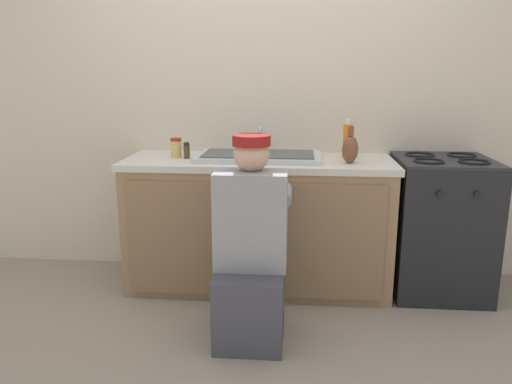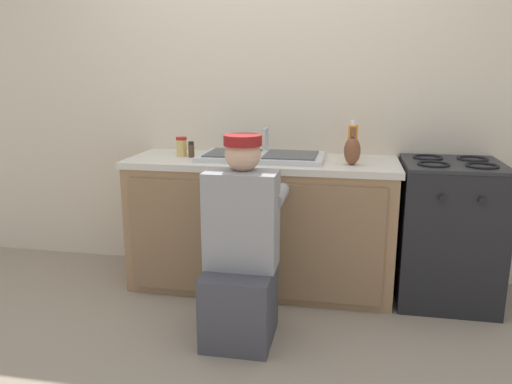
{
  "view_description": "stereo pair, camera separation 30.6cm",
  "coord_description": "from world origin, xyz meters",
  "px_view_note": "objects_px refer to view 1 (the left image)",
  "views": [
    {
      "loc": [
        0.26,
        -2.89,
        1.42
      ],
      "look_at": [
        0.0,
        0.1,
        0.69
      ],
      "focal_mm": 35.0,
      "sensor_mm": 36.0,
      "label": 1
    },
    {
      "loc": [
        0.57,
        -2.85,
        1.42
      ],
      "look_at": [
        0.0,
        0.1,
        0.69
      ],
      "focal_mm": 35.0,
      "sensor_mm": 36.0,
      "label": 2
    }
  ],
  "objects_px": {
    "stove_range": "(440,226)",
    "vase_decorative": "(350,149)",
    "plumber_person": "(251,257)",
    "soap_bottle_orange": "(347,141)",
    "sink_double_basin": "(259,156)",
    "condiment_jar": "(176,148)",
    "spice_bottle_pepper": "(187,151)"
  },
  "relations": [
    {
      "from": "sink_double_basin",
      "to": "stove_range",
      "type": "relative_size",
      "value": 0.89
    },
    {
      "from": "vase_decorative",
      "to": "condiment_jar",
      "type": "relative_size",
      "value": 1.8
    },
    {
      "from": "vase_decorative",
      "to": "soap_bottle_orange",
      "type": "xyz_separation_m",
      "value": [
        -0.0,
        0.2,
        0.02
      ]
    },
    {
      "from": "stove_range",
      "to": "spice_bottle_pepper",
      "type": "distance_m",
      "value": 1.72
    },
    {
      "from": "vase_decorative",
      "to": "soap_bottle_orange",
      "type": "bearing_deg",
      "value": 90.07
    },
    {
      "from": "vase_decorative",
      "to": "condiment_jar",
      "type": "distance_m",
      "value": 1.13
    },
    {
      "from": "soap_bottle_orange",
      "to": "sink_double_basin",
      "type": "bearing_deg",
      "value": -170.88
    },
    {
      "from": "spice_bottle_pepper",
      "to": "plumber_person",
      "type": "bearing_deg",
      "value": -54.68
    },
    {
      "from": "plumber_person",
      "to": "spice_bottle_pepper",
      "type": "distance_m",
      "value": 0.96
    },
    {
      "from": "condiment_jar",
      "to": "soap_bottle_orange",
      "type": "bearing_deg",
      "value": 4.27
    },
    {
      "from": "plumber_person",
      "to": "vase_decorative",
      "type": "bearing_deg",
      "value": 47.36
    },
    {
      "from": "plumber_person",
      "to": "soap_bottle_orange",
      "type": "bearing_deg",
      "value": 55.16
    },
    {
      "from": "plumber_person",
      "to": "condiment_jar",
      "type": "relative_size",
      "value": 8.63
    },
    {
      "from": "plumber_person",
      "to": "vase_decorative",
      "type": "distance_m",
      "value": 0.96
    },
    {
      "from": "sink_double_basin",
      "to": "soap_bottle_orange",
      "type": "height_order",
      "value": "soap_bottle_orange"
    },
    {
      "from": "stove_range",
      "to": "spice_bottle_pepper",
      "type": "bearing_deg",
      "value": -179.24
    },
    {
      "from": "vase_decorative",
      "to": "condiment_jar",
      "type": "xyz_separation_m",
      "value": [
        -1.12,
        0.11,
        -0.03
      ]
    },
    {
      "from": "sink_double_basin",
      "to": "condiment_jar",
      "type": "height_order",
      "value": "sink_double_basin"
    },
    {
      "from": "spice_bottle_pepper",
      "to": "vase_decorative",
      "type": "xyz_separation_m",
      "value": [
        1.04,
        -0.08,
        0.04
      ]
    },
    {
      "from": "sink_double_basin",
      "to": "soap_bottle_orange",
      "type": "relative_size",
      "value": 3.2
    },
    {
      "from": "condiment_jar",
      "to": "spice_bottle_pepper",
      "type": "bearing_deg",
      "value": -22.62
    },
    {
      "from": "plumber_person",
      "to": "soap_bottle_orange",
      "type": "distance_m",
      "value": 1.11
    },
    {
      "from": "condiment_jar",
      "to": "plumber_person",
      "type": "bearing_deg",
      "value": -51.87
    },
    {
      "from": "plumber_person",
      "to": "condiment_jar",
      "type": "height_order",
      "value": "plumber_person"
    },
    {
      "from": "stove_range",
      "to": "condiment_jar",
      "type": "height_order",
      "value": "condiment_jar"
    },
    {
      "from": "sink_double_basin",
      "to": "plumber_person",
      "type": "bearing_deg",
      "value": -88.71
    },
    {
      "from": "condiment_jar",
      "to": "sink_double_basin",
      "type": "bearing_deg",
      "value": -0.89
    },
    {
      "from": "soap_bottle_orange",
      "to": "vase_decorative",
      "type": "bearing_deg",
      "value": -89.93
    },
    {
      "from": "vase_decorative",
      "to": "stove_range",
      "type": "bearing_deg",
      "value": 9.47
    },
    {
      "from": "sink_double_basin",
      "to": "plumber_person",
      "type": "xyz_separation_m",
      "value": [
        0.02,
        -0.71,
        -0.43
      ]
    },
    {
      "from": "stove_range",
      "to": "vase_decorative",
      "type": "relative_size",
      "value": 3.91
    },
    {
      "from": "sink_double_basin",
      "to": "vase_decorative",
      "type": "bearing_deg",
      "value": -10.2
    }
  ]
}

